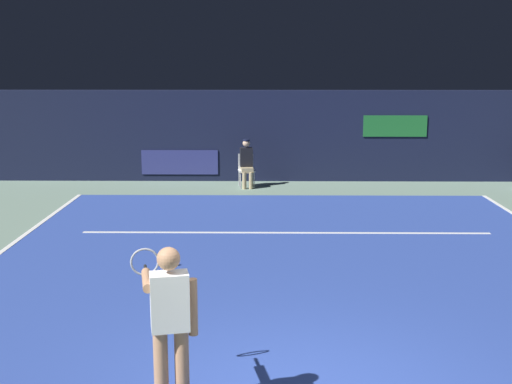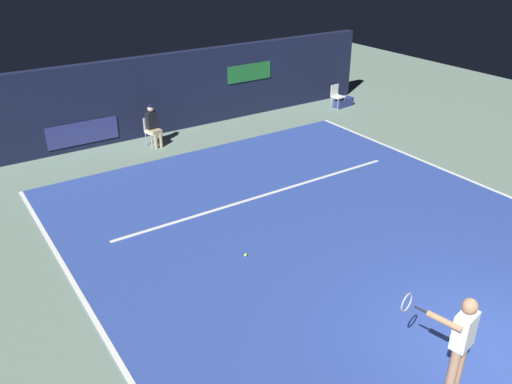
% 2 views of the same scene
% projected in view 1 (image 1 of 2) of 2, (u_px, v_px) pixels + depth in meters
% --- Properties ---
extents(ground_plane, '(32.30, 32.30, 0.00)m').
position_uv_depth(ground_plane, '(290.00, 264.00, 11.04)').
color(ground_plane, slate).
extents(court_surface, '(10.54, 11.41, 0.01)m').
position_uv_depth(court_surface, '(290.00, 264.00, 11.04)').
color(court_surface, '#2D479E').
rests_on(court_surface, ground).
extents(line_service, '(8.22, 0.10, 0.01)m').
position_uv_depth(line_service, '(286.00, 233.00, 12.99)').
color(line_service, white).
rests_on(line_service, court_surface).
extents(back_wall, '(16.38, 0.33, 2.60)m').
position_uv_depth(back_wall, '(279.00, 136.00, 18.52)').
color(back_wall, '#141933').
rests_on(back_wall, ground).
extents(tennis_player, '(0.77, 0.93, 1.73)m').
position_uv_depth(tennis_player, '(170.00, 321.00, 6.12)').
color(tennis_player, tan).
rests_on(tennis_player, ground).
extents(line_judge_on_chair, '(0.49, 0.57, 1.32)m').
position_uv_depth(line_judge_on_chair, '(247.00, 163.00, 17.61)').
color(line_judge_on_chair, white).
rests_on(line_judge_on_chair, ground).
extents(tennis_ball, '(0.07, 0.07, 0.07)m').
position_uv_depth(tennis_ball, '(177.00, 263.00, 10.93)').
color(tennis_ball, '#CCE033').
rests_on(tennis_ball, court_surface).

